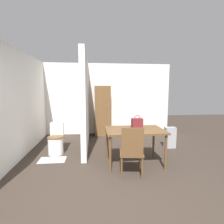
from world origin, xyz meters
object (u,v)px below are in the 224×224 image
(wooden_chair, at_px, (132,150))
(toilet, at_px, (56,141))
(handbag, at_px, (137,123))
(dining_table, at_px, (135,133))
(space_heater, at_px, (170,137))
(wooden_cabinet, at_px, (103,111))

(wooden_chair, relative_size, toilet, 1.25)
(wooden_chair, xyz_separation_m, handbag, (0.25, 0.60, 0.37))
(dining_table, distance_m, space_heater, 1.56)
(dining_table, distance_m, wooden_chair, 0.61)
(dining_table, xyz_separation_m, space_heater, (1.21, 0.91, -0.39))
(dining_table, relative_size, space_heater, 2.15)
(handbag, xyz_separation_m, space_heater, (1.15, 0.86, -0.58))
(toilet, distance_m, space_heater, 3.02)
(dining_table, relative_size, handbag, 4.15)
(dining_table, bearing_deg, handbag, 37.15)
(handbag, relative_size, wooden_cabinet, 0.17)
(wooden_cabinet, bearing_deg, space_heater, -41.76)
(wooden_cabinet, bearing_deg, handbag, -75.96)
(wooden_cabinet, height_order, space_heater, wooden_cabinet)
(wooden_chair, distance_m, handbag, 0.75)
(space_heater, bearing_deg, wooden_cabinet, 138.24)
(dining_table, height_order, space_heater, dining_table)
(toilet, bearing_deg, dining_table, -24.07)
(toilet, bearing_deg, wooden_cabinet, 52.96)
(wooden_chair, height_order, toilet, wooden_chair)
(space_heater, bearing_deg, handbag, -143.24)
(handbag, distance_m, space_heater, 1.55)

